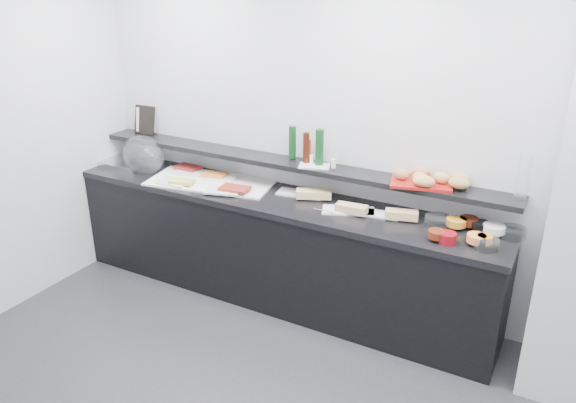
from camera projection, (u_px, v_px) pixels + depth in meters
The scene contains 55 objects.
back_wall at pixel (376, 145), 4.18m from camera, with size 5.00×0.02×2.70m, color silver.
buffet_cabinet at pixel (276, 250), 4.60m from camera, with size 3.60×0.60×0.85m, color black.
counter_top at pixel (276, 200), 4.43m from camera, with size 3.62×0.62×0.05m, color black.
wall_shelf at pixel (286, 163), 4.47m from camera, with size 3.60×0.25×0.04m, color black.
cloche_base at pixel (127, 163), 5.14m from camera, with size 0.51×0.34×0.04m, color #B4B7BB.
cloche_dome at pixel (143, 155), 5.01m from camera, with size 0.50×0.33×0.34m, color white.
linen_runner at pixel (211, 182), 4.71m from camera, with size 1.05×0.49×0.01m, color white.
platter_meat_a at pixel (192, 173), 4.88m from camera, with size 0.30×0.20×0.01m, color white.
food_meat_a at pixel (188, 167), 4.95m from camera, with size 0.22×0.14×0.02m, color maroon.
platter_salmon at pixel (219, 178), 4.75m from camera, with size 0.27×0.18×0.01m, color white.
food_salmon at pixel (214, 174), 4.78m from camera, with size 0.21×0.13×0.02m, color orange.
platter_cheese at pixel (174, 182), 4.66m from camera, with size 0.27×0.18×0.01m, color white.
food_cheese at pixel (182, 181), 4.63m from camera, with size 0.19×0.12×0.02m, color #D0CB51.
platter_meat_b at pixel (224, 190), 4.48m from camera, with size 0.28×0.19×0.01m, color white.
food_meat_b at pixel (235, 188), 4.47m from camera, with size 0.23×0.15×0.02m, color maroon.
sandwich_plate_left at pixel (300, 194), 4.46m from camera, with size 0.37×0.16×0.01m, color silver.
sandwich_food_left at pixel (314, 194), 4.35m from camera, with size 0.27×0.10×0.06m, color #E4BD77.
tongs_left at pixel (307, 199), 4.33m from camera, with size 0.01×0.01×0.16m, color silver.
sandwich_plate_mid at pixel (348, 211), 4.15m from camera, with size 0.38×0.16×0.01m, color white.
sandwich_food_mid at pixel (352, 209), 4.09m from camera, with size 0.23×0.09×0.06m, color tan.
tongs_mid at pixel (324, 211), 4.12m from camera, with size 0.01×0.01×0.16m, color #AFB0B6.
sandwich_plate_right at pixel (379, 214), 4.09m from camera, with size 0.31×0.13×0.01m, color white.
sandwich_food_right at pixel (402, 215), 3.98m from camera, with size 0.23×0.09×0.06m, color tan.
tongs_right at pixel (401, 217), 4.01m from camera, with size 0.01×0.01×0.16m, color #B4B6BB.
bowl_glass_fruit at pixel (438, 221), 3.90m from camera, with size 0.19×0.19×0.07m, color white.
fill_glass_fruit at pixel (456, 222), 3.86m from camera, with size 0.14×0.14×0.05m, color orange.
bowl_black_jam at pixel (480, 227), 3.82m from camera, with size 0.12×0.12×0.07m, color black.
fill_black_jam at pixel (469, 221), 3.88m from camera, with size 0.13×0.13×0.05m, color #56180C.
bowl_glass_cream at pixel (513, 233), 3.74m from camera, with size 0.17×0.17×0.07m, color silver.
fill_glass_cream at pixel (494, 229), 3.77m from camera, with size 0.15×0.15×0.05m, color white.
bowl_red_jam at pixel (447, 238), 3.66m from camera, with size 0.12×0.12×0.07m, color maroon.
fill_red_jam at pixel (437, 234), 3.69m from camera, with size 0.11×0.11×0.05m, color #5D1E0D.
bowl_glass_salmon at pixel (487, 244), 3.58m from camera, with size 0.16×0.16×0.07m, color white.
fill_glass_salmon at pixel (477, 238), 3.63m from camera, with size 0.13×0.13×0.05m, color #FD853E.
bowl_black_fruit at pixel (480, 241), 3.62m from camera, with size 0.11×0.11×0.07m, color black.
fill_black_fruit at pixel (485, 239), 3.62m from camera, with size 0.10×0.10×0.05m, color orange.
framed_print at pixel (145, 120), 5.15m from camera, with size 0.21×0.02×0.26m, color black.
print_art at pixel (146, 120), 5.15m from camera, with size 0.19×0.00×0.22m, color #D9A99C.
condiment_tray at pixel (314, 166), 4.32m from camera, with size 0.23×0.14×0.01m, color white.
bottle_green_a at pixel (292, 142), 4.44m from camera, with size 0.06×0.06×0.26m, color #0F3A15.
bottle_brown at pixel (306, 148), 4.34m from camera, with size 0.05×0.05×0.24m, color #38130A.
bottle_green_b at pixel (319, 147), 4.28m from camera, with size 0.06×0.06×0.28m, color #0F3A19.
bottle_hot at pixel (308, 151), 4.36m from camera, with size 0.05×0.05×0.18m, color #A2210B.
shaker_salt at pixel (334, 164), 4.25m from camera, with size 0.03×0.03×0.07m, color white.
shaker_pepper at pixel (312, 159), 4.35m from camera, with size 0.03×0.03×0.07m, color white.
bread_tray at pixel (421, 182), 3.98m from camera, with size 0.42×0.30×0.02m, color #9C1510.
bread_roll_nw at pixel (421, 172), 4.03m from camera, with size 0.13×0.08×0.08m, color #AE7E42.
bread_roll_n at pixel (420, 172), 4.02m from camera, with size 0.12×0.08×0.08m, color #B36F44.
bread_roll_ne at pixel (460, 178), 3.92m from camera, with size 0.15×0.10×0.08m, color #B38544.
bread_roll_sw at pixel (420, 178), 3.92m from camera, with size 0.13×0.08×0.08m, color #CC804D.
bread_roll_s at pixel (424, 181), 3.85m from camera, with size 0.15×0.10×0.08m, color tan.
bread_roll_se at pixel (459, 183), 3.82m from camera, with size 0.15×0.09×0.08m, color #B48144.
bread_roll_midw at pixel (401, 174), 3.99m from camera, with size 0.12×0.08×0.08m, color #AB7041.
bread_roll_mide at pixel (442, 178), 3.91m from camera, with size 0.12×0.08×0.08m, color #C9864C.
carafe at pixel (523, 178), 3.66m from camera, with size 0.09×0.09×0.30m, color white.
Camera 1 is at (1.36, -1.84, 2.55)m, focal length 35.00 mm.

